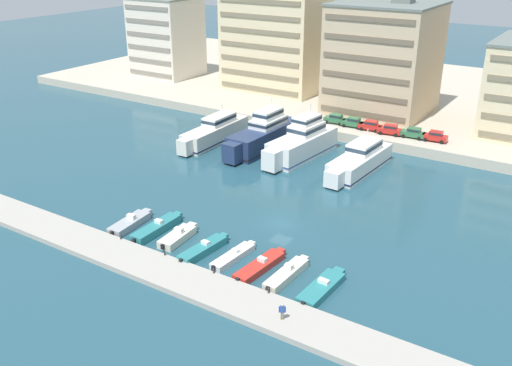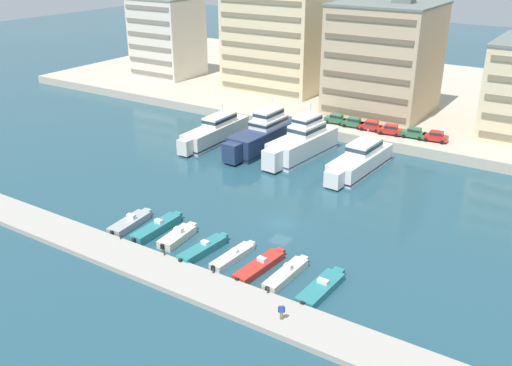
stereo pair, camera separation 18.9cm
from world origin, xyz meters
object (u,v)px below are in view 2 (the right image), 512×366
object	(u,v)px
yacht_white_center_left	(360,160)
motorboat_white_center	(233,256)
motorboat_teal_left	(157,228)
pedestrian_near_edge	(281,310)
motorboat_teal_center_left	(203,249)
car_red_center_left	(390,129)
car_green_far_left	(336,119)
motorboat_teal_right	(321,288)
motorboat_red_center_right	(260,266)
motorboat_cream_mid_right	(286,274)
motorboat_grey_far_left	(130,222)
car_green_left	(354,122)
yacht_navy_left	(264,135)
motorboat_cream_mid_left	(178,236)
car_green_center	(414,133)
yacht_ivory_far_left	(215,132)
car_red_center_right	(436,136)
yacht_white_mid_left	(302,143)
car_red_mid_left	(371,125)

from	to	relation	value
yacht_white_center_left	motorboat_white_center	bearing A→B (deg)	-92.23
motorboat_white_center	motorboat_teal_left	bearing A→B (deg)	178.93
yacht_white_center_left	pedestrian_near_edge	bearing A→B (deg)	-76.64
motorboat_teal_center_left	car_red_center_left	distance (m)	47.91
car_green_far_left	motorboat_teal_right	bearing A→B (deg)	-65.85
motorboat_teal_left	motorboat_red_center_right	xyz separation A→B (m)	(15.34, -0.41, -0.11)
motorboat_cream_mid_right	car_red_center_left	world-z (taller)	car_red_center_left
motorboat_teal_center_left	motorboat_grey_far_left	bearing A→B (deg)	178.65
motorboat_grey_far_left	car_green_left	xyz separation A→B (m)	(8.89, 47.83, 2.24)
car_red_center_left	motorboat_cream_mid_right	bearing A→B (deg)	-82.16
motorboat_teal_center_left	yacht_navy_left	bearing A→B (deg)	111.19
yacht_navy_left	motorboat_teal_center_left	bearing A→B (deg)	-68.81
motorboat_white_center	pedestrian_near_edge	xyz separation A→B (m)	(10.66, -7.35, 1.26)
motorboat_cream_mid_left	motorboat_white_center	distance (m)	8.09
car_green_far_left	car_green_center	size ratio (longest dim) A/B	1.00
yacht_ivory_far_left	car_red_center_right	bearing A→B (deg)	25.32
motorboat_grey_far_left	motorboat_cream_mid_right	xyz separation A→B (m)	(22.50, 0.33, -0.00)
motorboat_grey_far_left	motorboat_teal_left	distance (m)	3.90
motorboat_grey_far_left	motorboat_teal_right	xyz separation A→B (m)	(26.75, 0.16, -0.07)
yacht_ivory_far_left	motorboat_teal_left	bearing A→B (deg)	-65.46
yacht_ivory_far_left	car_green_far_left	xyz separation A→B (m)	(15.66, 16.23, 0.89)
motorboat_grey_far_left	car_green_left	world-z (taller)	car_green_left
car_green_center	car_red_center_right	world-z (taller)	same
motorboat_white_center	yacht_white_center_left	bearing A→B (deg)	87.77
yacht_navy_left	motorboat_red_center_right	size ratio (longest dim) A/B	2.35
motorboat_cream_mid_right	car_red_center_right	xyz separation A→B (m)	(1.27, 47.68, 2.25)
yacht_ivory_far_left	motorboat_teal_left	size ratio (longest dim) A/B	2.15
motorboat_cream_mid_right	car_green_center	world-z (taller)	car_green_center
yacht_ivory_far_left	motorboat_cream_mid_left	world-z (taller)	yacht_ivory_far_left
yacht_white_mid_left	car_red_center_right	distance (m)	22.89
motorboat_teal_right	car_red_center_right	world-z (taller)	car_red_center_right
pedestrian_near_edge	car_green_far_left	bearing A→B (deg)	110.79
motorboat_white_center	motorboat_cream_mid_right	distance (m)	7.04
pedestrian_near_edge	yacht_white_center_left	bearing A→B (deg)	103.36
car_red_center_left	car_red_center_right	size ratio (longest dim) A/B	1.01
car_green_far_left	pedestrian_near_edge	xyz separation A→B (m)	(20.86, -54.96, -1.09)
car_green_far_left	yacht_ivory_far_left	bearing A→B (deg)	-133.97
car_green_far_left	pedestrian_near_edge	distance (m)	58.80
car_green_left	car_red_center_left	world-z (taller)	same
yacht_navy_left	car_red_mid_left	size ratio (longest dim) A/B	4.62
yacht_ivory_far_left	motorboat_white_center	bearing A→B (deg)	-50.51
yacht_white_center_left	motorboat_grey_far_left	size ratio (longest dim) A/B	2.39
motorboat_red_center_right	car_green_far_left	world-z (taller)	car_green_far_left
motorboat_red_center_right	car_green_center	distance (m)	47.60
car_red_mid_left	car_green_center	size ratio (longest dim) A/B	1.01
car_green_left	car_green_center	distance (m)	11.16
yacht_white_center_left	car_red_center_right	world-z (taller)	yacht_white_center_left
motorboat_grey_far_left	car_red_center_right	size ratio (longest dim) A/B	1.75
motorboat_grey_far_left	car_red_mid_left	xyz separation A→B (m)	(12.31, 47.71, 2.24)
motorboat_cream_mid_left	pedestrian_near_edge	world-z (taller)	pedestrian_near_edge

